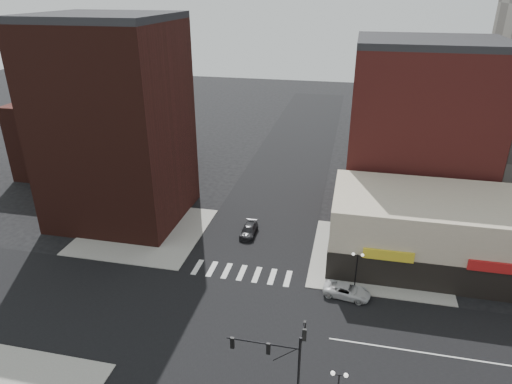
# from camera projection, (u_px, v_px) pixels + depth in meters

# --- Properties ---
(ground) EXTENTS (240.00, 240.00, 0.00)m
(ground) POSITION_uv_depth(u_px,v_px,m) (221.00, 322.00, 42.53)
(ground) COLOR black
(ground) RESTS_ON ground
(road_ew) EXTENTS (200.00, 14.00, 0.02)m
(road_ew) POSITION_uv_depth(u_px,v_px,m) (221.00, 322.00, 42.53)
(road_ew) COLOR black
(road_ew) RESTS_ON ground
(road_ns) EXTENTS (14.00, 200.00, 0.02)m
(road_ns) POSITION_uv_depth(u_px,v_px,m) (221.00, 322.00, 42.53)
(road_ns) COLOR black
(road_ns) RESTS_ON ground
(sidewalk_nw) EXTENTS (15.00, 15.00, 0.12)m
(sidewalk_nw) POSITION_uv_depth(u_px,v_px,m) (145.00, 231.00, 58.24)
(sidewalk_nw) COLOR gray
(sidewalk_nw) RESTS_ON ground
(sidewalk_ne) EXTENTS (15.00, 15.00, 0.12)m
(sidewalk_ne) POSITION_uv_depth(u_px,v_px,m) (378.00, 257.00, 52.55)
(sidewalk_ne) COLOR gray
(sidewalk_ne) RESTS_ON ground
(building_nw) EXTENTS (16.00, 15.00, 25.00)m
(building_nw) POSITION_uv_depth(u_px,v_px,m) (115.00, 126.00, 57.54)
(building_nw) COLOR #361611
(building_nw) RESTS_ON ground
(building_nw_low) EXTENTS (20.00, 18.00, 12.00)m
(building_nw_low) POSITION_uv_depth(u_px,v_px,m) (95.00, 133.00, 76.56)
(building_nw_low) COLOR #361611
(building_nw_low) RESTS_ON ground
(building_ne_midrise) EXTENTS (18.00, 15.00, 22.00)m
(building_ne_midrise) POSITION_uv_depth(u_px,v_px,m) (419.00, 131.00, 60.48)
(building_ne_midrise) COLOR maroon
(building_ne_midrise) RESTS_ON ground
(building_ne_row) EXTENTS (24.20, 12.20, 8.00)m
(building_ne_row) POSITION_uv_depth(u_px,v_px,m) (441.00, 237.00, 50.38)
(building_ne_row) COLOR #C2B49A
(building_ne_row) RESTS_ON ground
(traffic_signal) EXTENTS (5.59, 3.09, 7.77)m
(traffic_signal) POSITION_uv_depth(u_px,v_px,m) (286.00, 355.00, 32.10)
(traffic_signal) COLOR black
(traffic_signal) RESTS_ON ground
(street_lamp_se_a) EXTENTS (1.22, 0.32, 4.16)m
(street_lamp_se_a) POSITION_uv_depth(u_px,v_px,m) (339.00, 383.00, 31.90)
(street_lamp_se_a) COLOR black
(street_lamp_se_a) RESTS_ON sidewalk_se
(street_lamp_ne) EXTENTS (1.22, 0.32, 4.16)m
(street_lamp_ne) POSITION_uv_depth(u_px,v_px,m) (357.00, 262.00, 45.93)
(street_lamp_ne) COLOR black
(street_lamp_ne) RESTS_ON sidewalk_ne
(white_suv) EXTENTS (4.96, 2.80, 1.31)m
(white_suv) POSITION_uv_depth(u_px,v_px,m) (347.00, 291.00, 45.83)
(white_suv) COLOR silver
(white_suv) RESTS_ON ground
(dark_sedan_north) EXTENTS (1.77, 4.33, 1.25)m
(dark_sedan_north) POSITION_uv_depth(u_px,v_px,m) (249.00, 230.00, 57.21)
(dark_sedan_north) COLOR black
(dark_sedan_north) RESTS_ON ground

